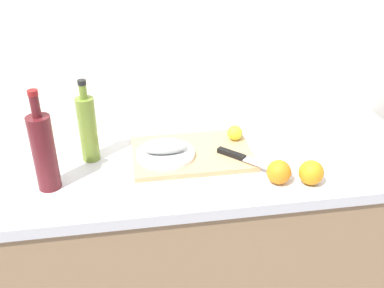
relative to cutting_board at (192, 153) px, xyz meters
The scene contains 11 objects.
back_wall 0.47m from the cutting_board, 116.07° to the left, with size 3.20×0.05×2.50m, color white.
kitchen_counter 0.48m from the cutting_board, 167.69° to the right, with size 2.00×0.60×0.90m.
cutting_board is the anchor object (origin of this frame).
white_plate 0.10m from the cutting_board, behind, with size 0.21×0.21×0.01m, color white.
fish_fillet 0.11m from the cutting_board, behind, with size 0.16×0.07×0.04m, color #999E99.
chef_knife 0.20m from the cutting_board, 28.62° to the right, with size 0.23×0.22×0.02m.
lemon_0 0.19m from the cutting_board, 19.62° to the left, with size 0.06×0.06×0.06m, color yellow.
olive_oil_bottle 0.38m from the cutting_board, behind, with size 0.06×0.06×0.30m.
wine_bottle 0.52m from the cutting_board, 165.97° to the right, with size 0.07×0.07×0.34m.
orange_0 0.34m from the cutting_board, 40.12° to the right, with size 0.08×0.08×0.08m, color orange.
orange_1 0.43m from the cutting_board, 33.32° to the right, with size 0.08×0.08×0.08m, color orange.
Camera 1 is at (-0.07, -1.33, 1.72)m, focal length 40.76 mm.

